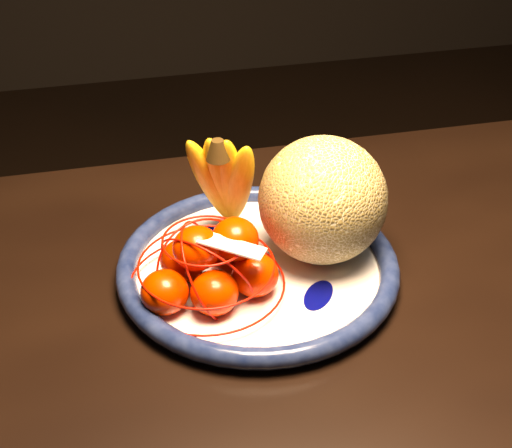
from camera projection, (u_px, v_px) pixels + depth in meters
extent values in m
cube|color=black|center=(298.00, 353.00, 0.86)|extent=(1.41, 0.84, 0.04)
cylinder|color=white|center=(258.00, 273.00, 0.93)|extent=(0.30, 0.30, 0.01)
torus|color=#081033|center=(258.00, 266.00, 0.93)|extent=(0.33, 0.33, 0.02)
cylinder|color=white|center=(258.00, 275.00, 0.93)|extent=(0.15, 0.15, 0.00)
ellipsoid|color=#020451|center=(318.00, 295.00, 0.89)|extent=(0.11, 0.12, 0.00)
ellipsoid|color=#020451|center=(222.00, 233.00, 0.99)|extent=(0.11, 0.11, 0.00)
ellipsoid|color=#020451|center=(177.00, 279.00, 0.91)|extent=(0.10, 0.09, 0.00)
sphere|color=olive|center=(323.00, 200.00, 0.91)|extent=(0.15, 0.15, 0.15)
ellipsoid|color=yellow|center=(212.00, 178.00, 0.94)|extent=(0.10, 0.08, 0.16)
ellipsoid|color=yellow|center=(221.00, 178.00, 0.94)|extent=(0.08, 0.09, 0.16)
ellipsoid|color=yellow|center=(229.00, 179.00, 0.94)|extent=(0.05, 0.09, 0.16)
ellipsoid|color=yellow|center=(238.00, 181.00, 0.94)|extent=(0.04, 0.10, 0.16)
cone|color=black|center=(224.00, 127.00, 0.90)|extent=(0.03, 0.03, 0.02)
ellipsoid|color=#FF2C00|center=(165.00, 292.00, 0.85)|extent=(0.05, 0.05, 0.05)
ellipsoid|color=#FF2C00|center=(214.00, 293.00, 0.85)|extent=(0.05, 0.05, 0.05)
ellipsoid|color=#FF2C00|center=(255.00, 275.00, 0.88)|extent=(0.05, 0.05, 0.05)
ellipsoid|color=#FF2C00|center=(183.00, 261.00, 0.90)|extent=(0.05, 0.05, 0.05)
ellipsoid|color=#FF2C00|center=(233.00, 253.00, 0.91)|extent=(0.05, 0.05, 0.05)
ellipsoid|color=#FF2C00|center=(197.00, 248.00, 0.86)|extent=(0.05, 0.05, 0.05)
ellipsoid|color=#FF2C00|center=(235.00, 239.00, 0.87)|extent=(0.05, 0.05, 0.05)
torus|color=#C30D01|center=(207.00, 283.00, 0.89)|extent=(0.19, 0.19, 0.00)
torus|color=#C30D01|center=(206.00, 265.00, 0.87)|extent=(0.16, 0.16, 0.00)
torus|color=#C30D01|center=(205.00, 240.00, 0.85)|extent=(0.10, 0.10, 0.00)
torus|color=#C30D01|center=(207.00, 271.00, 0.88)|extent=(0.13, 0.08, 0.11)
torus|color=#C30D01|center=(207.00, 271.00, 0.88)|extent=(0.08, 0.13, 0.11)
torus|color=#C30D01|center=(207.00, 271.00, 0.88)|extent=(0.12, 0.12, 0.11)
cube|color=white|center=(232.00, 246.00, 0.84)|extent=(0.08, 0.06, 0.01)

